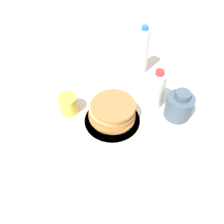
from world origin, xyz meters
The scene contains 8 objects.
ground_plane centered at (0.00, 0.00, 0.00)m, with size 4.00×4.00×0.00m, color silver.
plate centered at (0.01, 0.00, 0.01)m, with size 0.25×0.25×0.01m.
pancake_stack centered at (0.01, -0.01, 0.05)m, with size 0.19×0.19×0.08m.
juice_glass centered at (0.18, -0.09, 0.04)m, with size 0.08×0.08×0.08m.
cream_jug centered at (-0.27, 0.02, 0.06)m, with size 0.11×0.11×0.13m.
water_bottle_near centered at (-0.31, 0.17, 0.09)m, with size 0.07×0.07×0.20m.
water_bottle_mid centered at (-0.19, -0.06, 0.09)m, with size 0.07×0.07×0.19m.
water_bottle_far centered at (-0.20, -0.31, 0.12)m, with size 0.06×0.06×0.25m.
Camera 1 is at (0.11, 0.56, 0.72)m, focal length 35.00 mm.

